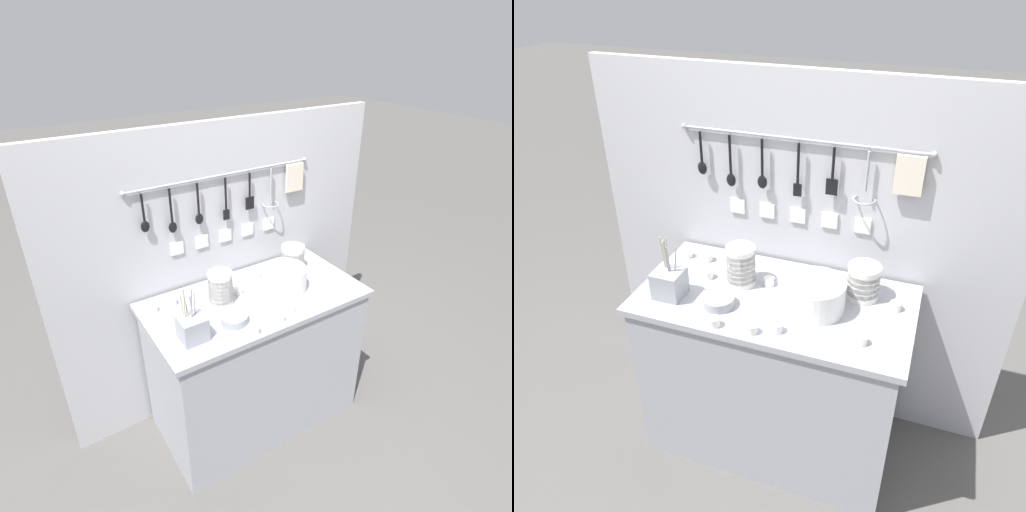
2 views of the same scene
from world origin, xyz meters
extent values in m
plane|color=#514F4C|center=(0.00, 0.00, 0.00)|extent=(20.00, 20.00, 0.00)
cube|color=#9EA0A8|center=(0.00, 0.00, 0.84)|extent=(1.16, 0.59, 0.03)
cube|color=#9EA0A8|center=(0.00, 0.00, 0.41)|extent=(1.12, 0.57, 0.83)
cube|color=#B2B2B7|center=(0.00, 0.33, 0.86)|extent=(1.96, 0.04, 1.72)
cylinder|color=#93969E|center=(0.00, 0.30, 1.45)|extent=(1.06, 0.01, 0.01)
sphere|color=#93969E|center=(-0.53, 0.30, 1.45)|extent=(0.02, 0.02, 0.02)
sphere|color=#93969E|center=(0.53, 0.30, 1.45)|extent=(0.02, 0.02, 0.02)
cylinder|color=black|center=(-0.45, 0.29, 1.36)|extent=(0.01, 0.01, 0.14)
ellipsoid|color=black|center=(-0.45, 0.29, 1.27)|extent=(0.04, 0.02, 0.06)
cylinder|color=#93969E|center=(-0.45, 0.30, 1.44)|extent=(0.01, 0.01, 0.02)
cylinder|color=black|center=(-0.31, 0.29, 1.35)|extent=(0.01, 0.01, 0.18)
ellipsoid|color=black|center=(-0.31, 0.29, 1.23)|extent=(0.04, 0.02, 0.06)
cylinder|color=#93969E|center=(-0.31, 0.30, 1.44)|extent=(0.01, 0.01, 0.02)
cylinder|color=black|center=(-0.16, 0.29, 1.35)|extent=(0.01, 0.01, 0.17)
ellipsoid|color=black|center=(-0.16, 0.29, 1.24)|extent=(0.04, 0.02, 0.06)
cylinder|color=#93969E|center=(-0.16, 0.30, 1.44)|extent=(0.01, 0.01, 0.02)
cylinder|color=black|center=(0.00, 0.29, 1.34)|extent=(0.01, 0.01, 0.18)
cube|color=black|center=(0.00, 0.29, 1.23)|extent=(0.04, 0.01, 0.06)
cylinder|color=#93969E|center=(0.00, 0.30, 1.44)|extent=(0.00, 0.01, 0.02)
cylinder|color=black|center=(0.15, 0.29, 1.37)|extent=(0.01, 0.01, 0.14)
cube|color=black|center=(0.15, 0.29, 1.26)|extent=(0.05, 0.01, 0.07)
cylinder|color=#93969E|center=(0.15, 0.30, 1.44)|extent=(0.01, 0.01, 0.02)
cylinder|color=#93969E|center=(0.29, 0.29, 1.35)|extent=(0.01, 0.01, 0.17)
torus|color=#93969E|center=(0.29, 0.29, 1.23)|extent=(0.10, 0.10, 0.01)
cylinder|color=#93969E|center=(0.29, 0.30, 1.44)|extent=(0.01, 0.01, 0.02)
cube|color=beige|center=(0.45, 0.29, 1.36)|extent=(0.11, 0.02, 0.16)
cylinder|color=#93969E|center=(0.45, 0.30, 1.44)|extent=(0.01, 0.01, 0.02)
cube|color=white|center=(-0.29, 0.31, 1.10)|extent=(0.07, 0.01, 0.07)
cube|color=white|center=(-0.15, 0.31, 1.10)|extent=(0.07, 0.01, 0.07)
cube|color=white|center=(0.00, 0.31, 1.10)|extent=(0.07, 0.01, 0.07)
cube|color=white|center=(0.15, 0.31, 1.10)|extent=(0.07, 0.01, 0.07)
cube|color=white|center=(0.29, 0.31, 1.10)|extent=(0.07, 0.01, 0.07)
cylinder|color=white|center=(0.34, 0.13, 0.88)|extent=(0.14, 0.14, 0.05)
cylinder|color=white|center=(0.34, 0.13, 0.91)|extent=(0.14, 0.14, 0.05)
cylinder|color=white|center=(0.34, 0.13, 0.93)|extent=(0.14, 0.14, 0.05)
cylinder|color=white|center=(0.34, 0.13, 0.96)|extent=(0.14, 0.14, 0.05)
cylinder|color=white|center=(0.34, 0.13, 0.99)|extent=(0.14, 0.14, 0.05)
cylinder|color=white|center=(-0.17, 0.05, 0.88)|extent=(0.13, 0.13, 0.04)
cylinder|color=white|center=(-0.17, 0.05, 0.90)|extent=(0.13, 0.13, 0.04)
cylinder|color=white|center=(-0.17, 0.05, 0.92)|extent=(0.13, 0.13, 0.04)
cylinder|color=white|center=(-0.17, 0.05, 0.95)|extent=(0.13, 0.13, 0.04)
cylinder|color=white|center=(-0.17, 0.05, 0.97)|extent=(0.13, 0.13, 0.04)
cylinder|color=white|center=(-0.17, 0.05, 0.99)|extent=(0.13, 0.13, 0.04)
cylinder|color=white|center=(-0.17, 0.05, 1.02)|extent=(0.13, 0.13, 0.04)
cylinder|color=white|center=(0.18, -0.01, 0.86)|extent=(0.24, 0.24, 0.01)
cylinder|color=white|center=(0.18, -0.01, 0.87)|extent=(0.24, 0.24, 0.01)
cylinder|color=white|center=(0.18, -0.01, 0.88)|extent=(0.24, 0.24, 0.01)
cylinder|color=white|center=(0.18, -0.01, 0.89)|extent=(0.24, 0.24, 0.01)
cylinder|color=white|center=(0.18, -0.01, 0.90)|extent=(0.24, 0.24, 0.01)
cylinder|color=white|center=(0.18, -0.01, 0.91)|extent=(0.24, 0.24, 0.01)
cylinder|color=white|center=(0.18, -0.01, 0.92)|extent=(0.24, 0.24, 0.01)
cylinder|color=white|center=(0.18, -0.01, 0.93)|extent=(0.24, 0.24, 0.01)
cylinder|color=white|center=(0.18, -0.01, 0.94)|extent=(0.24, 0.24, 0.01)
cylinder|color=white|center=(0.18, -0.01, 0.94)|extent=(0.24, 0.24, 0.01)
cylinder|color=white|center=(0.18, -0.01, 0.95)|extent=(0.24, 0.24, 0.01)
cylinder|color=white|center=(0.18, -0.01, 0.96)|extent=(0.24, 0.24, 0.01)
cylinder|color=white|center=(0.18, -0.01, 0.97)|extent=(0.24, 0.24, 0.01)
cylinder|color=white|center=(0.18, -0.01, 0.98)|extent=(0.24, 0.24, 0.01)
cylinder|color=#93969E|center=(-0.20, -0.13, 0.88)|extent=(0.13, 0.13, 0.04)
cube|color=#93969E|center=(-0.42, -0.13, 0.92)|extent=(0.12, 0.12, 0.12)
cylinder|color=#93969E|center=(-0.40, -0.11, 1.00)|extent=(0.02, 0.03, 0.17)
cylinder|color=#93969E|center=(-0.42, -0.13, 1.00)|extent=(0.01, 0.01, 0.17)
cylinder|color=#C6B793|center=(-0.44, -0.12, 1.02)|extent=(0.01, 0.03, 0.22)
cylinder|color=#93969E|center=(-0.43, -0.11, 1.02)|extent=(0.02, 0.03, 0.20)
cylinder|color=#C6B793|center=(-0.45, -0.10, 1.01)|extent=(0.02, 0.01, 0.18)
cylinder|color=#93969E|center=(-0.42, -0.13, 1.02)|extent=(0.01, 0.02, 0.21)
cylinder|color=white|center=(0.11, 0.16, 0.88)|extent=(0.05, 0.05, 0.04)
cylinder|color=white|center=(-0.16, -0.25, 0.88)|extent=(0.05, 0.05, 0.04)
cylinder|color=white|center=(-0.06, 0.08, 0.88)|extent=(0.05, 0.05, 0.04)
cylinder|color=white|center=(-0.01, -0.24, 0.88)|extent=(0.05, 0.05, 0.04)
cylinder|color=white|center=(0.08, -0.20, 0.88)|extent=(0.05, 0.05, 0.04)
cylinder|color=white|center=(-0.33, 0.04, 0.88)|extent=(0.05, 0.05, 0.04)
cylinder|color=white|center=(0.40, -0.16, 0.88)|extent=(0.05, 0.05, 0.04)
cylinder|color=white|center=(-0.50, 0.17, 0.88)|extent=(0.05, 0.05, 0.04)
cylinder|color=white|center=(-0.39, 0.17, 0.88)|extent=(0.05, 0.05, 0.04)
cylinder|color=white|center=(0.49, 0.09, 0.88)|extent=(0.05, 0.05, 0.04)
camera|label=1|loc=(-1.01, -1.59, 2.13)|focal=30.00mm
camera|label=2|loc=(0.55, -1.60, 2.10)|focal=35.00mm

